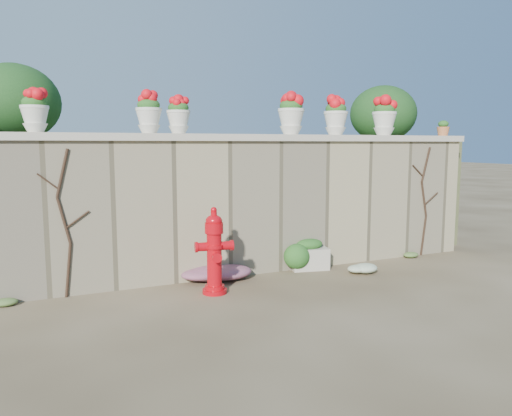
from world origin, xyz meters
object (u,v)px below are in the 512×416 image
fire_hydrant (214,251)px  planter_box (309,255)px  urn_pot_0 (35,111)px  terracotta_pot (443,129)px

fire_hydrant → planter_box: 1.92m
planter_box → urn_pot_0: size_ratio=1.18×
urn_pot_0 → terracotta_pot: 6.75m
planter_box → terracotta_pot: size_ratio=2.36×
urn_pot_0 → terracotta_pot: urn_pot_0 is taller
fire_hydrant → planter_box: bearing=26.9°
planter_box → urn_pot_0: bearing=-172.0°
planter_box → terracotta_pot: (2.91, 0.25, 2.00)m
fire_hydrant → terracotta_pot: bearing=18.7°
fire_hydrant → planter_box: (1.79, 0.60, -0.35)m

